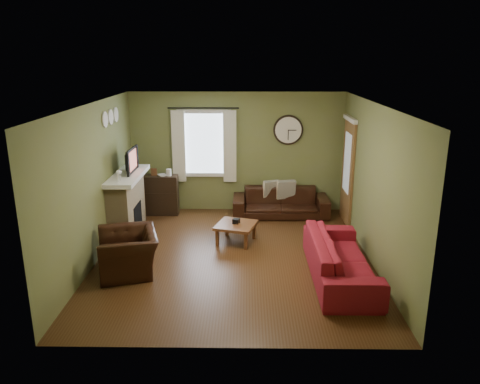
{
  "coord_description": "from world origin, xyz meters",
  "views": [
    {
      "loc": [
        0.21,
        -7.4,
        3.35
      ],
      "look_at": [
        0.1,
        0.4,
        1.05
      ],
      "focal_mm": 35.0,
      "sensor_mm": 36.0,
      "label": 1
    }
  ],
  "objects_px": {
    "armchair": "(128,252)",
    "coffee_table": "(236,233)",
    "sofa_brown": "(281,202)",
    "bookshelf": "(161,195)",
    "sofa_red": "(340,258)"
  },
  "relations": [
    {
      "from": "coffee_table",
      "to": "sofa_red",
      "type": "bearing_deg",
      "value": -40.81
    },
    {
      "from": "bookshelf",
      "to": "sofa_red",
      "type": "height_order",
      "value": "bookshelf"
    },
    {
      "from": "bookshelf",
      "to": "sofa_red",
      "type": "bearing_deg",
      "value": -42.35
    },
    {
      "from": "armchair",
      "to": "coffee_table",
      "type": "relative_size",
      "value": 1.51
    },
    {
      "from": "bookshelf",
      "to": "coffee_table",
      "type": "height_order",
      "value": "bookshelf"
    },
    {
      "from": "bookshelf",
      "to": "armchair",
      "type": "height_order",
      "value": "bookshelf"
    },
    {
      "from": "armchair",
      "to": "sofa_brown",
      "type": "bearing_deg",
      "value": 120.42
    },
    {
      "from": "bookshelf",
      "to": "armchair",
      "type": "bearing_deg",
      "value": -90.68
    },
    {
      "from": "sofa_brown",
      "to": "coffee_table",
      "type": "height_order",
      "value": "sofa_brown"
    },
    {
      "from": "sofa_brown",
      "to": "armchair",
      "type": "relative_size",
      "value": 1.99
    },
    {
      "from": "coffee_table",
      "to": "sofa_brown",
      "type": "bearing_deg",
      "value": 58.57
    },
    {
      "from": "sofa_brown",
      "to": "coffee_table",
      "type": "xyz_separation_m",
      "value": [
        -0.93,
        -1.51,
        -0.12
      ]
    },
    {
      "from": "armchair",
      "to": "coffee_table",
      "type": "height_order",
      "value": "armchair"
    },
    {
      "from": "bookshelf",
      "to": "sofa_brown",
      "type": "bearing_deg",
      "value": -1.56
    },
    {
      "from": "bookshelf",
      "to": "armchair",
      "type": "distance_m",
      "value": 2.83
    }
  ]
}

